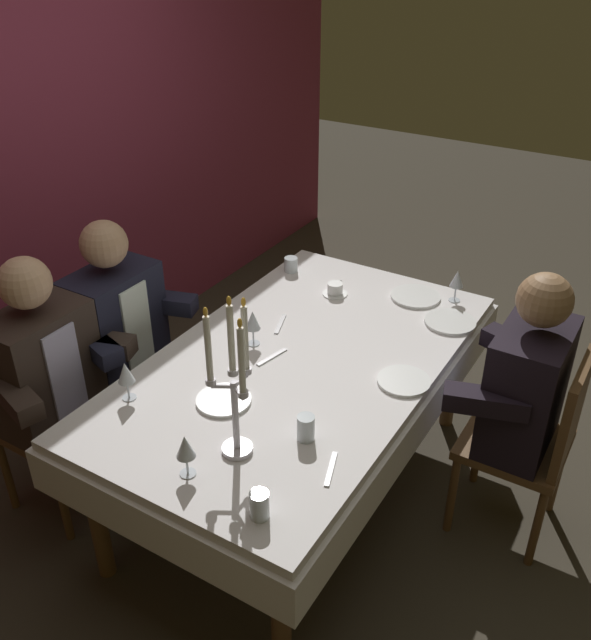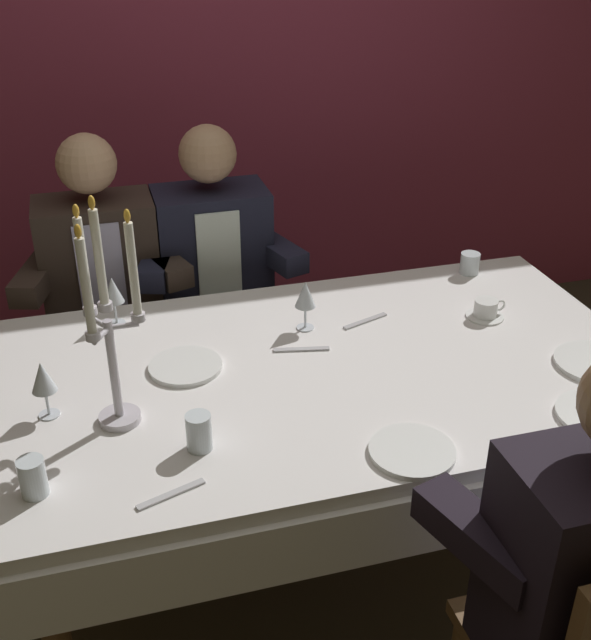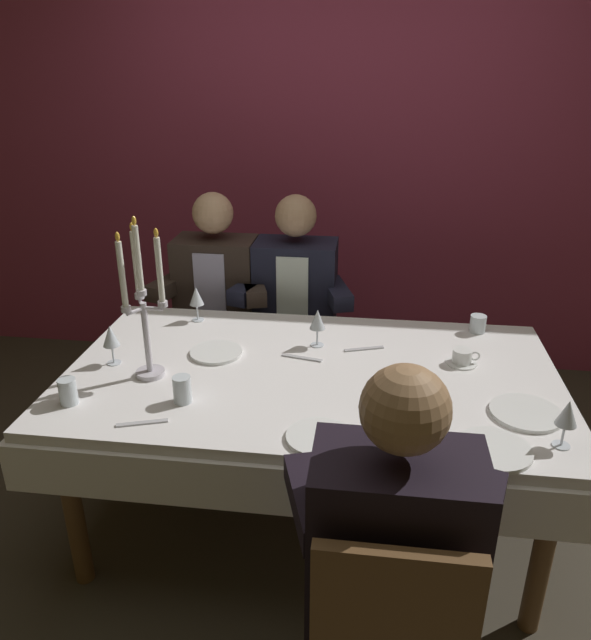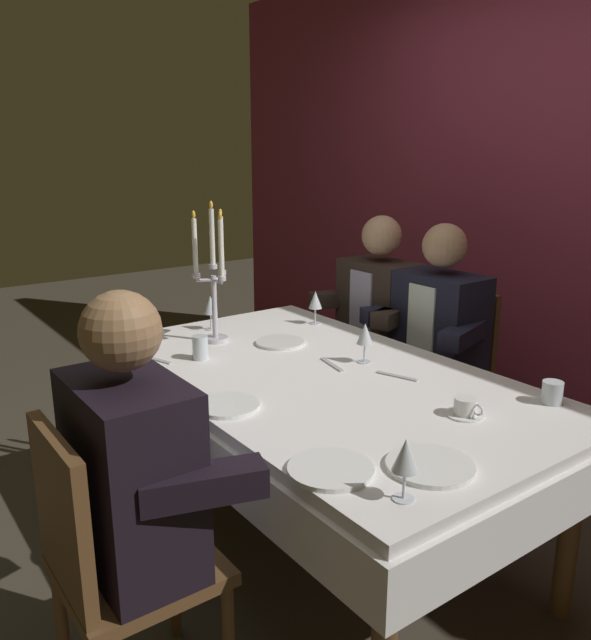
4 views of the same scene
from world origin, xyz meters
name	(u,v)px [view 4 (image 4 of 4)]	position (x,y,z in m)	size (l,w,h in m)	color
ground_plane	(317,542)	(0.00, 0.00, 0.00)	(12.00, 12.00, 0.00)	#3B3529
back_wall	(578,194)	(0.00, 1.66, 1.35)	(6.00, 0.12, 2.70)	#8B3049
dining_table	(319,403)	(0.00, 0.00, 0.62)	(1.94, 1.14, 0.74)	white
candelabra	(214,280)	(-0.61, -0.11, 1.02)	(0.15, 0.17, 0.62)	silver
dinner_plate_0	(280,342)	(-0.40, 0.10, 0.75)	(0.22, 0.22, 0.01)	white
dinner_plate_1	(331,469)	(0.62, -0.44, 0.75)	(0.24, 0.24, 0.01)	white
dinner_plate_2	(228,405)	(0.07, -0.45, 0.75)	(0.22, 0.22, 0.01)	white
dinner_plate_3	(430,466)	(0.76, -0.21, 0.75)	(0.24, 0.24, 0.01)	white
wine_glass_0	(315,301)	(-0.58, 0.43, 0.85)	(0.07, 0.07, 0.16)	silver
wine_glass_1	(365,335)	(0.00, 0.23, 0.85)	(0.07, 0.07, 0.16)	silver
wine_glass_2	(405,457)	(0.83, -0.39, 0.85)	(0.07, 0.07, 0.16)	silver
wine_glass_3	(210,306)	(-0.79, -0.04, 0.86)	(0.07, 0.07, 0.16)	silver
water_tumbler_0	(200,348)	(-0.43, -0.29, 0.79)	(0.06, 0.06, 0.10)	silver
water_tumbler_1	(552,392)	(0.69, 0.46, 0.78)	(0.07, 0.07, 0.08)	silver
water_tumbler_2	(147,329)	(-0.82, -0.35, 0.79)	(0.06, 0.06, 0.10)	silver
coffee_cup_0	(466,408)	(0.59, 0.14, 0.77)	(0.13, 0.12, 0.06)	white
fork_0	(332,364)	(-0.05, 0.10, 0.74)	(0.17, 0.02, 0.01)	#B7B7BC
fork_1	(156,360)	(-0.52, -0.44, 0.74)	(0.17, 0.02, 0.01)	#B7B7BC
fork_2	(397,376)	(0.20, 0.22, 0.74)	(0.17, 0.02, 0.01)	#B7B7BC
seated_diner_0	(380,310)	(-0.60, 0.89, 0.74)	(0.63, 0.48, 1.24)	brown
seated_diner_1	(440,327)	(-0.18, 0.89, 0.74)	(0.63, 0.48, 1.24)	brown
seated_diner_2	(129,474)	(0.30, -0.89, 0.74)	(0.63, 0.48, 1.24)	brown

